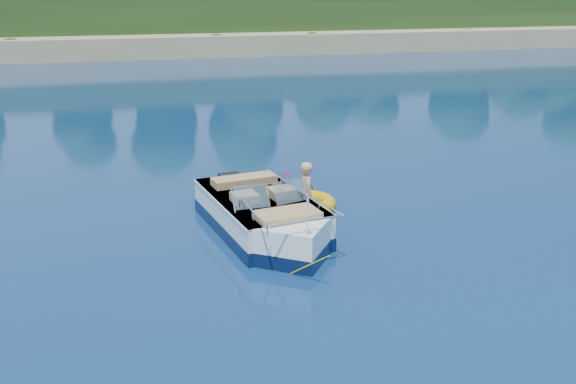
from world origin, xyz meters
TOP-DOWN VIEW (x-y plane):
  - ground at (0.00, 0.00)m, footprint 160.00×160.00m
  - shoreline at (0.00, 63.77)m, footprint 170.00×59.00m
  - motorboat at (-3.19, 0.79)m, footprint 2.53×5.42m
  - tow_tube at (-1.77, 2.29)m, footprint 1.56×1.56m
  - boy at (-1.85, 2.23)m, footprint 0.40×0.88m

SIDE VIEW (x-z plane):
  - ground at x=0.00m, z-range 0.00..0.00m
  - boy at x=-1.85m, z-range -0.86..0.86m
  - tow_tube at x=-1.77m, z-range -0.09..0.27m
  - motorboat at x=-3.19m, z-range -0.56..1.26m
  - shoreline at x=0.00m, z-range -2.02..3.98m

